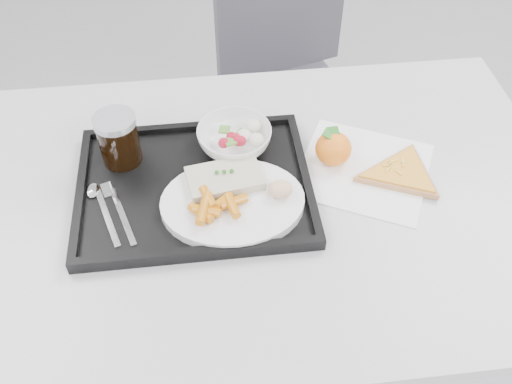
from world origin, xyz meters
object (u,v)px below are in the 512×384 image
(salad_bowl, at_px, (234,138))
(tangerine, at_px, (333,148))
(table, at_px, (264,216))
(dinner_plate, at_px, (233,203))
(cola_glass, at_px, (118,138))
(tray, at_px, (195,187))
(pizza_slice, at_px, (401,173))
(chair, at_px, (285,71))

(salad_bowl, bearing_deg, tangerine, -14.41)
(table, relative_size, dinner_plate, 4.44)
(cola_glass, xyz_separation_m, tangerine, (0.42, -0.04, -0.04))
(tray, bearing_deg, salad_bowl, 48.30)
(tray, height_order, cola_glass, cola_glass)
(pizza_slice, bearing_deg, tangerine, 154.50)
(cola_glass, distance_m, pizza_slice, 0.56)
(tray, bearing_deg, dinner_plate, -42.17)
(tray, xyz_separation_m, tangerine, (0.28, 0.05, 0.03))
(dinner_plate, bearing_deg, table, 28.88)
(tray, distance_m, salad_bowl, 0.14)
(salad_bowl, xyz_separation_m, cola_glass, (-0.23, -0.01, 0.03))
(cola_glass, bearing_deg, pizza_slice, -10.48)
(table, distance_m, tangerine, 0.20)
(table, bearing_deg, pizza_slice, 3.03)
(chair, relative_size, cola_glass, 8.61)
(chair, distance_m, salad_bowl, 0.65)
(salad_bowl, relative_size, pizza_slice, 0.73)
(salad_bowl, bearing_deg, dinner_plate, -96.55)
(pizza_slice, bearing_deg, salad_bowl, 161.02)
(tray, bearing_deg, cola_glass, 147.48)
(tray, height_order, salad_bowl, salad_bowl)
(cola_glass, bearing_deg, tangerine, -5.53)
(chair, xyz_separation_m, cola_glass, (-0.43, -0.58, 0.28))
(table, relative_size, tangerine, 12.53)
(chair, xyz_separation_m, dinner_plate, (-0.22, -0.73, 0.24))
(table, relative_size, cola_glass, 11.11)
(tray, relative_size, tangerine, 4.70)
(chair, xyz_separation_m, tray, (-0.29, -0.67, 0.22))
(tray, relative_size, pizza_slice, 2.16)
(dinner_plate, xyz_separation_m, pizza_slice, (0.34, 0.05, -0.01))
(chair, bearing_deg, tangerine, -90.53)
(chair, relative_size, tangerine, 9.71)
(table, distance_m, salad_bowl, 0.17)
(chair, height_order, dinner_plate, chair)
(table, distance_m, pizza_slice, 0.29)
(table, distance_m, cola_glass, 0.33)
(table, bearing_deg, salad_bowl, 110.20)
(chair, xyz_separation_m, pizza_slice, (0.12, -0.68, 0.22))
(salad_bowl, distance_m, pizza_slice, 0.34)
(tangerine, bearing_deg, salad_bowl, 165.59)
(dinner_plate, relative_size, tangerine, 2.82)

